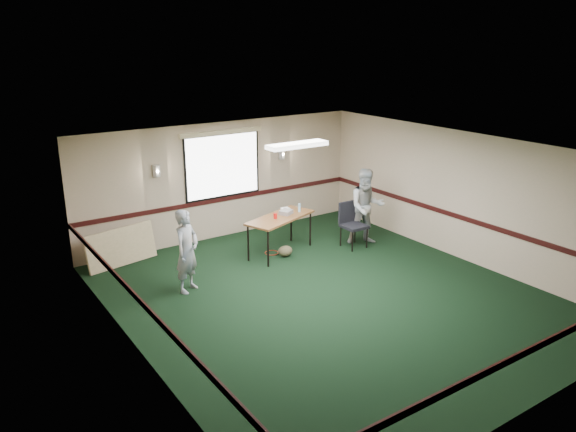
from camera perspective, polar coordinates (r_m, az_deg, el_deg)
ground at (r=10.37m, az=4.07°, el=-8.16°), size 8.00×8.00×0.00m
room_shell at (r=11.45m, az=-2.32°, el=2.86°), size 8.00×8.02×8.00m
folding_table at (r=12.07m, az=-0.79°, el=-0.34°), size 1.79×1.18×0.83m
projector at (r=12.21m, az=-0.21°, el=0.39°), size 0.34×0.32×0.09m
game_console at (r=12.50m, az=-0.28°, el=0.71°), size 0.20×0.16×0.05m
red_cup at (r=11.91m, az=-1.30°, el=0.00°), size 0.08×0.08×0.11m
water_bottle at (r=12.37m, az=1.16°, el=0.85°), size 0.06×0.06×0.19m
duffel_bag at (r=12.10m, az=-0.28°, el=-3.59°), size 0.39×0.35×0.23m
cable_coil at (r=12.32m, az=-1.67°, el=-3.75°), size 0.34×0.34×0.02m
folded_table at (r=12.08m, az=-16.58°, el=-3.01°), size 1.54×0.52×0.78m
conference_chair at (r=12.63m, az=6.45°, el=-0.48°), size 0.50×0.52×1.01m
person_left at (r=10.44m, az=-10.23°, el=-3.52°), size 0.68×0.62×1.57m
person_right at (r=12.75m, az=7.97°, el=0.94°), size 1.04×0.95×1.74m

